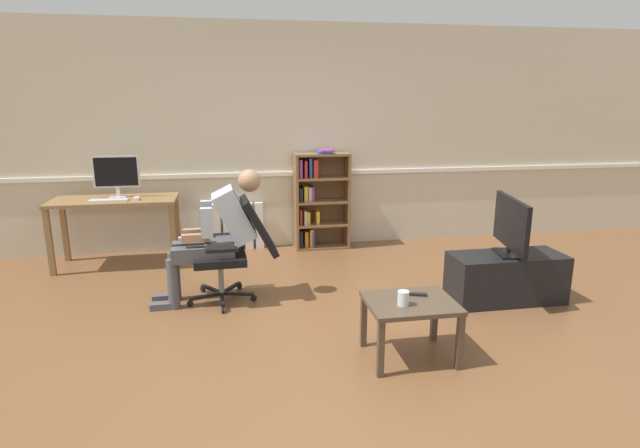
{
  "coord_description": "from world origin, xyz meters",
  "views": [
    {
      "loc": [
        -0.63,
        -3.56,
        1.81
      ],
      "look_at": [
        0.15,
        0.85,
        0.7
      ],
      "focal_mm": 28.26,
      "sensor_mm": 36.0,
      "label": 1
    }
  ],
  "objects_px": {
    "person_seated": "(216,233)",
    "tv_stand": "(506,278)",
    "bookshelf": "(318,201)",
    "spare_remote": "(416,294)",
    "radiator": "(233,226)",
    "drinking_glass": "(403,298)",
    "office_chair": "(238,245)",
    "imac_monitor": "(116,174)",
    "tv_screen": "(511,225)",
    "computer_mouse": "(136,199)",
    "coffee_table": "(410,310)",
    "keyboard": "(109,200)",
    "computer_desk": "(115,208)"
  },
  "relations": [
    {
      "from": "tv_stand",
      "to": "computer_desk",
      "type": "bearing_deg",
      "value": 155.3
    },
    {
      "from": "computer_mouse",
      "to": "radiator",
      "type": "relative_size",
      "value": 0.13
    },
    {
      "from": "drinking_glass",
      "to": "spare_remote",
      "type": "bearing_deg",
      "value": 45.08
    },
    {
      "from": "person_seated",
      "to": "tv_stand",
      "type": "height_order",
      "value": "person_seated"
    },
    {
      "from": "person_seated",
      "to": "tv_stand",
      "type": "xyz_separation_m",
      "value": [
        2.6,
        -0.46,
        -0.43
      ]
    },
    {
      "from": "keyboard",
      "to": "spare_remote",
      "type": "height_order",
      "value": "keyboard"
    },
    {
      "from": "computer_mouse",
      "to": "drinking_glass",
      "type": "distance_m",
      "value": 3.32
    },
    {
      "from": "imac_monitor",
      "to": "radiator",
      "type": "xyz_separation_m",
      "value": [
        1.23,
        0.31,
        -0.73
      ]
    },
    {
      "from": "bookshelf",
      "to": "tv_screen",
      "type": "relative_size",
      "value": 1.55
    },
    {
      "from": "imac_monitor",
      "to": "spare_remote",
      "type": "xyz_separation_m",
      "value": [
        2.53,
        -2.56,
        -0.58
      ]
    },
    {
      "from": "imac_monitor",
      "to": "bookshelf",
      "type": "height_order",
      "value": "bookshelf"
    },
    {
      "from": "computer_mouse",
      "to": "radiator",
      "type": "xyz_separation_m",
      "value": [
        1.01,
        0.51,
        -0.48
      ]
    },
    {
      "from": "bookshelf",
      "to": "keyboard",
      "type": "bearing_deg",
      "value": -169.55
    },
    {
      "from": "tv_stand",
      "to": "drinking_glass",
      "type": "relative_size",
      "value": 10.08
    },
    {
      "from": "bookshelf",
      "to": "office_chair",
      "type": "height_order",
      "value": "bookshelf"
    },
    {
      "from": "radiator",
      "to": "spare_remote",
      "type": "height_order",
      "value": "radiator"
    },
    {
      "from": "imac_monitor",
      "to": "tv_stand",
      "type": "xyz_separation_m",
      "value": [
        3.69,
        -1.79,
        -0.8
      ]
    },
    {
      "from": "computer_mouse",
      "to": "imac_monitor",
      "type": "bearing_deg",
      "value": 138.59
    },
    {
      "from": "computer_mouse",
      "to": "office_chair",
      "type": "height_order",
      "value": "office_chair"
    },
    {
      "from": "coffee_table",
      "to": "keyboard",
      "type": "bearing_deg",
      "value": 135.93
    },
    {
      "from": "spare_remote",
      "to": "tv_screen",
      "type": "bearing_deg",
      "value": 141.9
    },
    {
      "from": "computer_mouse",
      "to": "coffee_table",
      "type": "xyz_separation_m",
      "value": [
        2.23,
        -2.45,
        -0.41
      ]
    },
    {
      "from": "computer_mouse",
      "to": "tv_stand",
      "type": "bearing_deg",
      "value": -24.67
    },
    {
      "from": "radiator",
      "to": "tv_stand",
      "type": "xyz_separation_m",
      "value": [
        2.46,
        -2.1,
        -0.07
      ]
    },
    {
      "from": "imac_monitor",
      "to": "coffee_table",
      "type": "xyz_separation_m",
      "value": [
        2.45,
        -2.65,
        -0.65
      ]
    },
    {
      "from": "imac_monitor",
      "to": "radiator",
      "type": "relative_size",
      "value": 0.65
    },
    {
      "from": "office_chair",
      "to": "spare_remote",
      "type": "relative_size",
      "value": 6.36
    },
    {
      "from": "bookshelf",
      "to": "spare_remote",
      "type": "relative_size",
      "value": 8.19
    },
    {
      "from": "spare_remote",
      "to": "office_chair",
      "type": "bearing_deg",
      "value": -115.96
    },
    {
      "from": "tv_stand",
      "to": "office_chair",
      "type": "bearing_deg",
      "value": 169.06
    },
    {
      "from": "computer_desk",
      "to": "coffee_table",
      "type": "distance_m",
      "value": 3.59
    },
    {
      "from": "computer_desk",
      "to": "spare_remote",
      "type": "relative_size",
      "value": 8.85
    },
    {
      "from": "coffee_table",
      "to": "drinking_glass",
      "type": "relative_size",
      "value": 6.05
    },
    {
      "from": "office_chair",
      "to": "tv_stand",
      "type": "bearing_deg",
      "value": 76.75
    },
    {
      "from": "tv_stand",
      "to": "radiator",
      "type": "bearing_deg",
      "value": 139.46
    },
    {
      "from": "computer_desk",
      "to": "coffee_table",
      "type": "xyz_separation_m",
      "value": [
        2.49,
        -2.57,
        -0.28
      ]
    },
    {
      "from": "imac_monitor",
      "to": "tv_screen",
      "type": "xyz_separation_m",
      "value": [
        3.69,
        -1.79,
        -0.31
      ]
    },
    {
      "from": "keyboard",
      "to": "computer_mouse",
      "type": "distance_m",
      "value": 0.28
    },
    {
      "from": "tv_screen",
      "to": "tv_stand",
      "type": "bearing_deg",
      "value": 90.0
    },
    {
      "from": "keyboard",
      "to": "person_seated",
      "type": "distance_m",
      "value": 1.6
    },
    {
      "from": "person_seated",
      "to": "drinking_glass",
      "type": "height_order",
      "value": "person_seated"
    },
    {
      "from": "spare_remote",
      "to": "imac_monitor",
      "type": "bearing_deg",
      "value": -116.74
    },
    {
      "from": "radiator",
      "to": "tv_screen",
      "type": "xyz_separation_m",
      "value": [
        2.46,
        -2.1,
        0.43
      ]
    },
    {
      "from": "tv_screen",
      "to": "spare_remote",
      "type": "bearing_deg",
      "value": 134.76
    },
    {
      "from": "drinking_glass",
      "to": "spare_remote",
      "type": "height_order",
      "value": "drinking_glass"
    },
    {
      "from": "computer_mouse",
      "to": "person_seated",
      "type": "height_order",
      "value": "person_seated"
    },
    {
      "from": "office_chair",
      "to": "tv_stand",
      "type": "height_order",
      "value": "office_chair"
    },
    {
      "from": "bookshelf",
      "to": "radiator",
      "type": "xyz_separation_m",
      "value": [
        -1.05,
        0.1,
        -0.31
      ]
    },
    {
      "from": "computer_desk",
      "to": "person_seated",
      "type": "relative_size",
      "value": 1.1
    },
    {
      "from": "computer_desk",
      "to": "imac_monitor",
      "type": "distance_m",
      "value": 0.38
    }
  ]
}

